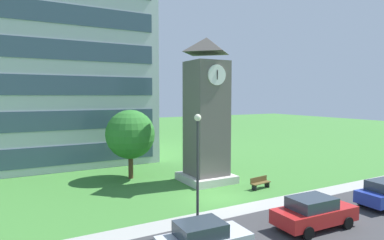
# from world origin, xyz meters

# --- Properties ---
(ground_plane) EXTENTS (160.00, 160.00, 0.00)m
(ground_plane) POSITION_xyz_m (0.00, 0.00, 0.00)
(ground_plane) COLOR #3D7A33
(street_asphalt) EXTENTS (120.00, 7.20, 0.01)m
(street_asphalt) POSITION_xyz_m (0.00, -7.09, 0.00)
(street_asphalt) COLOR #38383A
(street_asphalt) RESTS_ON ground
(kerb_strip) EXTENTS (120.00, 1.60, 0.01)m
(kerb_strip) POSITION_xyz_m (0.00, -2.69, 0.00)
(kerb_strip) COLOR #9E9E99
(kerb_strip) RESTS_ON ground
(office_building) EXTENTS (20.30, 14.66, 19.20)m
(office_building) POSITION_xyz_m (-8.80, 20.51, 9.60)
(office_building) COLOR #B7BCC6
(office_building) RESTS_ON ground
(clock_tower) EXTENTS (3.89, 3.89, 11.73)m
(clock_tower) POSITION_xyz_m (1.58, 4.15, 5.29)
(clock_tower) COLOR #605B56
(clock_tower) RESTS_ON ground
(park_bench) EXTENTS (1.85, 0.72, 0.88)m
(park_bench) POSITION_xyz_m (4.03, 0.32, 0.46)
(park_bench) COLOR brown
(park_bench) RESTS_ON ground
(street_lamp) EXTENTS (0.36, 0.36, 6.13)m
(street_lamp) POSITION_xyz_m (-4.18, -4.33, 3.78)
(street_lamp) COLOR #333338
(street_lamp) RESTS_ON ground
(tree_by_building) EXTENTS (4.17, 4.17, 5.88)m
(tree_by_building) POSITION_xyz_m (-3.54, 8.15, 3.78)
(tree_by_building) COLOR #513823
(tree_by_building) RESTS_ON ground
(parked_car_red) EXTENTS (4.69, 2.23, 1.69)m
(parked_car_red) POSITION_xyz_m (1.54, -6.85, 0.86)
(parked_car_red) COLOR red
(parked_car_red) RESTS_ON ground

